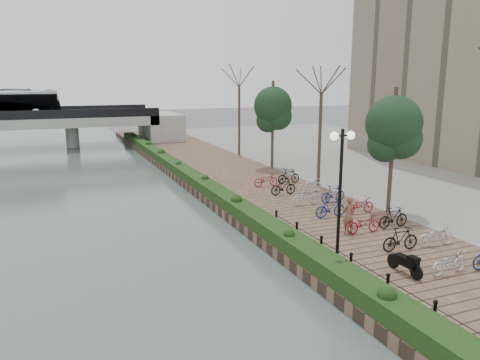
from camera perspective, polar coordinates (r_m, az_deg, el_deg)
ground at (r=14.99m, az=15.54°, el=-17.63°), size 220.00×220.00×0.00m
promenade at (r=31.06m, az=1.72°, el=-1.11°), size 8.00×75.00×0.50m
inland_pavement at (r=40.17m, az=23.09°, el=0.93°), size 24.00×75.00×0.50m
hedge at (r=32.09m, az=-5.65°, el=0.27°), size 1.10×56.00×0.60m
chain_fence at (r=16.82m, az=15.35°, el=-11.02°), size 0.10×14.10×0.70m
lamppost at (r=17.51m, az=12.22°, el=1.41°), size 1.02×0.32×5.12m
motorcycle at (r=18.00m, az=19.45°, el=-9.39°), size 0.50×1.45×0.90m
pedestrian at (r=21.77m, az=13.06°, el=-4.15°), size 0.66×0.46×1.72m
bicycle_parking at (r=24.63m, az=12.73°, el=-3.19°), size 2.40×17.32×1.00m
street_trees at (r=28.27m, az=13.24°, el=4.34°), size 3.20×37.12×6.80m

